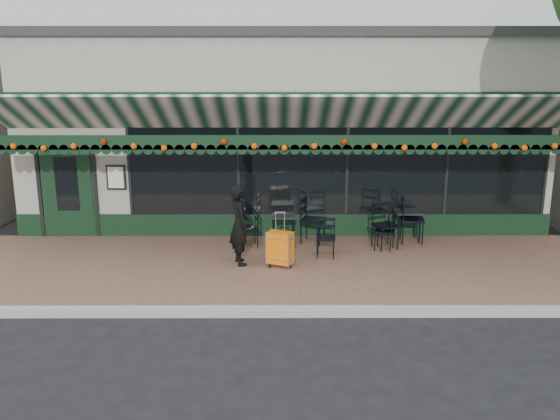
{
  "coord_description": "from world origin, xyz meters",
  "views": [
    {
      "loc": [
        -0.11,
        -8.9,
        3.96
      ],
      "look_at": [
        -0.09,
        1.6,
        1.34
      ],
      "focal_mm": 38.0,
      "sensor_mm": 36.0,
      "label": 1
    }
  ],
  "objects_px": {
    "cafe_table_a": "(408,214)",
    "suitcase": "(280,248)",
    "woman": "(240,225)",
    "chair_a_left": "(384,231)",
    "chair_b_front": "(326,238)",
    "chair_a_front": "(386,226)",
    "chair_b_right": "(313,220)",
    "chair_a_right": "(412,220)",
    "chair_b_left": "(248,228)",
    "cafe_table_b": "(283,218)"
  },
  "relations": [
    {
      "from": "chair_b_right",
      "to": "suitcase",
      "type": "bearing_deg",
      "value": 174.7
    },
    {
      "from": "woman",
      "to": "cafe_table_b",
      "type": "distance_m",
      "value": 1.59
    },
    {
      "from": "suitcase",
      "to": "cafe_table_a",
      "type": "bearing_deg",
      "value": 55.96
    },
    {
      "from": "suitcase",
      "to": "chair_b_left",
      "type": "xyz_separation_m",
      "value": [
        -0.67,
        1.26,
        0.05
      ]
    },
    {
      "from": "suitcase",
      "to": "chair_b_right",
      "type": "relative_size",
      "value": 1.06
    },
    {
      "from": "suitcase",
      "to": "cafe_table_a",
      "type": "relative_size",
      "value": 1.59
    },
    {
      "from": "chair_a_left",
      "to": "chair_b_right",
      "type": "relative_size",
      "value": 0.78
    },
    {
      "from": "cafe_table_a",
      "to": "chair_b_front",
      "type": "bearing_deg",
      "value": -148.85
    },
    {
      "from": "woman",
      "to": "chair_a_left",
      "type": "relative_size",
      "value": 1.99
    },
    {
      "from": "chair_a_left",
      "to": "chair_a_front",
      "type": "height_order",
      "value": "chair_a_front"
    },
    {
      "from": "woman",
      "to": "chair_a_front",
      "type": "distance_m",
      "value": 3.18
    },
    {
      "from": "chair_a_left",
      "to": "chair_b_front",
      "type": "relative_size",
      "value": 1.01
    },
    {
      "from": "chair_a_front",
      "to": "chair_b_right",
      "type": "distance_m",
      "value": 1.55
    },
    {
      "from": "suitcase",
      "to": "chair_a_left",
      "type": "height_order",
      "value": "suitcase"
    },
    {
      "from": "chair_b_front",
      "to": "chair_b_right",
      "type": "bearing_deg",
      "value": 108.03
    },
    {
      "from": "chair_a_right",
      "to": "chair_b_left",
      "type": "relative_size",
      "value": 1.24
    },
    {
      "from": "chair_a_left",
      "to": "chair_a_front",
      "type": "relative_size",
      "value": 0.82
    },
    {
      "from": "woman",
      "to": "chair_a_left",
      "type": "xyz_separation_m",
      "value": [
        2.96,
        0.9,
        -0.39
      ]
    },
    {
      "from": "woman",
      "to": "chair_b_front",
      "type": "relative_size",
      "value": 2.0
    },
    {
      "from": "woman",
      "to": "chair_b_front",
      "type": "height_order",
      "value": "woman"
    },
    {
      "from": "chair_a_right",
      "to": "chair_a_front",
      "type": "height_order",
      "value": "chair_a_right"
    },
    {
      "from": "woman",
      "to": "chair_b_left",
      "type": "bearing_deg",
      "value": -24.2
    },
    {
      "from": "cafe_table_b",
      "to": "chair_a_right",
      "type": "height_order",
      "value": "chair_a_right"
    },
    {
      "from": "chair_a_right",
      "to": "chair_a_left",
      "type": "bearing_deg",
      "value": 132.46
    },
    {
      "from": "chair_b_right",
      "to": "cafe_table_a",
      "type": "bearing_deg",
      "value": -66.18
    },
    {
      "from": "cafe_table_b",
      "to": "chair_a_left",
      "type": "relative_size",
      "value": 0.8
    },
    {
      "from": "cafe_table_b",
      "to": "chair_b_front",
      "type": "distance_m",
      "value": 1.27
    },
    {
      "from": "cafe_table_a",
      "to": "chair_a_right",
      "type": "relative_size",
      "value": 0.67
    },
    {
      "from": "chair_a_right",
      "to": "chair_b_right",
      "type": "distance_m",
      "value": 2.15
    },
    {
      "from": "cafe_table_b",
      "to": "chair_a_front",
      "type": "relative_size",
      "value": 0.66
    },
    {
      "from": "cafe_table_a",
      "to": "cafe_table_b",
      "type": "distance_m",
      "value": 2.73
    },
    {
      "from": "woman",
      "to": "chair_b_front",
      "type": "bearing_deg",
      "value": -94.74
    },
    {
      "from": "cafe_table_a",
      "to": "suitcase",
      "type": "bearing_deg",
      "value": -148.6
    },
    {
      "from": "cafe_table_a",
      "to": "chair_b_right",
      "type": "xyz_separation_m",
      "value": [
        -2.07,
        -0.16,
        -0.1
      ]
    },
    {
      "from": "woman",
      "to": "chair_a_right",
      "type": "distance_m",
      "value": 3.92
    },
    {
      "from": "chair_a_front",
      "to": "chair_a_right",
      "type": "bearing_deg",
      "value": 11.43
    },
    {
      "from": "chair_a_front",
      "to": "chair_b_front",
      "type": "distance_m",
      "value": 1.43
    },
    {
      "from": "woman",
      "to": "cafe_table_b",
      "type": "bearing_deg",
      "value": -50.88
    },
    {
      "from": "suitcase",
      "to": "cafe_table_b",
      "type": "distance_m",
      "value": 1.51
    },
    {
      "from": "chair_a_right",
      "to": "chair_b_left",
      "type": "xyz_separation_m",
      "value": [
        -3.54,
        -0.31,
        -0.1
      ]
    },
    {
      "from": "chair_a_left",
      "to": "suitcase",
      "type": "bearing_deg",
      "value": -43.61
    },
    {
      "from": "chair_b_left",
      "to": "woman",
      "type": "bearing_deg",
      "value": -17.53
    },
    {
      "from": "cafe_table_a",
      "to": "chair_b_front",
      "type": "xyz_separation_m",
      "value": [
        -1.87,
        -1.13,
        -0.21
      ]
    },
    {
      "from": "suitcase",
      "to": "chair_b_right",
      "type": "xyz_separation_m",
      "value": [
        0.72,
        1.55,
        0.14
      ]
    },
    {
      "from": "chair_a_left",
      "to": "chair_a_front",
      "type": "xyz_separation_m",
      "value": [
        0.04,
        0.1,
        0.08
      ]
    },
    {
      "from": "cafe_table_a",
      "to": "cafe_table_b",
      "type": "relative_size",
      "value": 1.06
    },
    {
      "from": "woman",
      "to": "chair_b_front",
      "type": "xyz_separation_m",
      "value": [
        1.7,
        0.41,
        -0.39
      ]
    },
    {
      "from": "chair_a_left",
      "to": "chair_b_front",
      "type": "bearing_deg",
      "value": -48.46
    },
    {
      "from": "woman",
      "to": "cafe_table_a",
      "type": "relative_size",
      "value": 2.34
    },
    {
      "from": "cafe_table_b",
      "to": "chair_b_right",
      "type": "bearing_deg",
      "value": 4.78
    }
  ]
}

